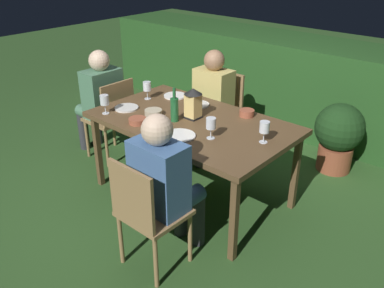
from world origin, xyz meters
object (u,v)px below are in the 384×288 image
object	(u,v)px
person_in_blue	(166,181)
wine_glass_d	(147,87)
person_in_mustard	(209,100)
plate_a	(175,96)
bowl_olives	(153,112)
potted_plant_by_hedge	(338,134)
chair_side_right_a	(221,109)
wine_glass_a	(104,101)
bowl_salad	(137,120)
green_bottle_on_table	(175,109)
plate_b	(179,136)
bowl_bread	(247,113)
chair_head_near	(112,116)
plate_d	(198,104)
person_in_green	(99,98)
lantern_centerpiece	(193,102)
chair_side_left_b	(146,211)
wine_glass_c	(264,128)
wine_glass_b	(211,124)
dining_table	(192,126)
plate_c	(126,108)

from	to	relation	value
person_in_blue	wine_glass_d	size ratio (longest dim) A/B	6.80
person_in_mustard	plate_a	bearing A→B (deg)	-108.22
bowl_olives	potted_plant_by_hedge	xyz separation A→B (m)	(1.09, 1.46, -0.38)
chair_side_right_a	person_in_mustard	xyz separation A→B (m)	(0.00, -0.20, 0.15)
wine_glass_a	bowl_salad	bearing A→B (deg)	6.78
green_bottle_on_table	plate_b	bearing A→B (deg)	-39.71
chair_side_right_a	bowl_bread	world-z (taller)	chair_side_right_a
chair_head_near	plate_a	bearing A→B (deg)	28.78
person_in_blue	person_in_mustard	bearing A→B (deg)	118.66
chair_side_right_a	plate_d	distance (m)	0.69
person_in_green	lantern_centerpiece	distance (m)	1.30
chair_side_right_a	chair_side_left_b	world-z (taller)	same
wine_glass_a	wine_glass_c	distance (m)	1.42
chair_side_right_a	chair_head_near	bearing A→B (deg)	-128.62
wine_glass_b	bowl_salad	world-z (taller)	wine_glass_b
person_in_blue	potted_plant_by_hedge	xyz separation A→B (m)	(0.38, 2.03, -0.24)
plate_a	plate_d	size ratio (longest dim) A/B	1.09
chair_head_near	bowl_olives	size ratio (longest dim) A/B	5.74
wine_glass_b	wine_glass_a	bearing A→B (deg)	-167.47
person_in_mustard	chair_head_near	distance (m)	1.02
person_in_green	wine_glass_b	world-z (taller)	person_in_green
person_in_mustard	wine_glass_c	bearing A→B (deg)	-31.81
chair_side_right_a	chair_head_near	size ratio (longest dim) A/B	1.00
chair_side_left_b	bowl_bread	size ratio (longest dim) A/B	6.81
plate_d	bowl_olives	distance (m)	0.46
wine_glass_c	bowl_olives	size ratio (longest dim) A/B	1.11
chair_head_near	wine_glass_d	world-z (taller)	wine_glass_d
chair_side_right_a	plate_a	size ratio (longest dim) A/B	3.95
lantern_centerpiece	dining_table	bearing A→B (deg)	-58.70
bowl_olives	potted_plant_by_hedge	world-z (taller)	bowl_olives
plate_d	bowl_bread	bearing A→B (deg)	9.68
green_bottle_on_table	plate_b	distance (m)	0.33
potted_plant_by_hedge	plate_c	bearing A→B (deg)	-132.28
wine_glass_a	potted_plant_by_hedge	world-z (taller)	wine_glass_a
lantern_centerpiece	wine_glass_b	bearing A→B (deg)	-29.91
person_in_green	plate_c	world-z (taller)	person_in_green
lantern_centerpiece	bowl_bread	bearing A→B (deg)	46.52
chair_side_left_b	lantern_centerpiece	bearing A→B (deg)	113.56
plate_d	bowl_salad	bearing A→B (deg)	-99.66
wine_glass_c	bowl_bread	size ratio (longest dim) A/B	1.32
dining_table	chair_side_right_a	distance (m)	1.00
plate_a	bowl_bread	world-z (taller)	bowl_bread
person_in_mustard	person_in_blue	size ratio (longest dim) A/B	1.00
dining_table	plate_b	distance (m)	0.34
chair_side_right_a	plate_a	xyz separation A→B (m)	(-0.12, -0.57, 0.28)
wine_glass_b	plate_b	bearing A→B (deg)	-144.97
person_in_mustard	bowl_olives	bearing A→B (deg)	-86.05
plate_a	plate_c	world-z (taller)	same
person_in_blue	lantern_centerpiece	world-z (taller)	person_in_blue
person_in_mustard	lantern_centerpiece	size ratio (longest dim) A/B	4.34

